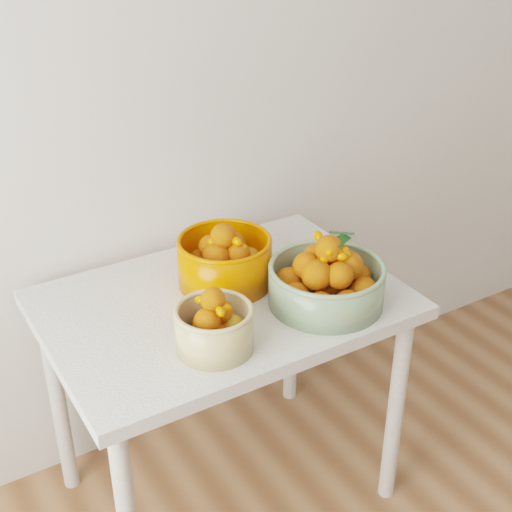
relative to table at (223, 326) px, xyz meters
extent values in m
cube|color=silver|center=(0.17, 0.40, 0.70)|extent=(4.00, 0.04, 2.70)
cube|color=silver|center=(0.00, 0.00, 0.08)|extent=(1.00, 0.70, 0.04)
cylinder|color=silver|center=(0.44, -0.29, -0.30)|extent=(0.05, 0.05, 0.71)
cylinder|color=silver|center=(-0.44, 0.29, -0.30)|extent=(0.05, 0.05, 0.71)
cylinder|color=silver|center=(0.44, 0.29, -0.30)|extent=(0.05, 0.05, 0.71)
cylinder|color=tan|center=(-0.13, -0.20, 0.15)|extent=(0.22, 0.22, 0.11)
torus|color=tan|center=(-0.13, -0.20, 0.21)|extent=(0.22, 0.22, 0.01)
sphere|color=#D1660C|center=(-0.08, -0.20, 0.14)|extent=(0.07, 0.07, 0.07)
sphere|color=#DC5306|center=(-0.13, -0.15, 0.14)|extent=(0.07, 0.07, 0.07)
sphere|color=#DC5306|center=(-0.18, -0.19, 0.14)|extent=(0.07, 0.07, 0.07)
sphere|color=#DC5306|center=(-0.13, -0.25, 0.14)|extent=(0.06, 0.06, 0.06)
sphere|color=#DC5306|center=(-0.13, -0.20, 0.14)|extent=(0.07, 0.07, 0.07)
sphere|color=#DC5306|center=(-0.11, -0.19, 0.19)|extent=(0.06, 0.06, 0.06)
sphere|color=#DC5306|center=(-0.16, -0.21, 0.19)|extent=(0.07, 0.07, 0.07)
sphere|color=#DC5306|center=(-0.13, -0.19, 0.24)|extent=(0.06, 0.06, 0.06)
ellipsoid|color=#E96001|center=(-0.14, -0.20, 0.22)|extent=(0.04, 0.03, 0.03)
ellipsoid|color=#E96001|center=(-0.11, -0.22, 0.22)|extent=(0.04, 0.04, 0.03)
ellipsoid|color=#E96001|center=(-0.12, -0.20, 0.23)|extent=(0.04, 0.03, 0.04)
ellipsoid|color=#E96001|center=(-0.15, -0.15, 0.22)|extent=(0.03, 0.04, 0.03)
ellipsoid|color=#E96001|center=(-0.12, -0.19, 0.23)|extent=(0.04, 0.04, 0.03)
ellipsoid|color=#E96001|center=(-0.13, -0.21, 0.21)|extent=(0.03, 0.04, 0.03)
ellipsoid|color=#E96001|center=(-0.13, -0.24, 0.23)|extent=(0.03, 0.04, 0.03)
ellipsoid|color=#E96001|center=(-0.13, -0.15, 0.23)|extent=(0.02, 0.04, 0.03)
cylinder|color=gray|center=(0.24, -0.17, 0.15)|extent=(0.33, 0.33, 0.11)
torus|color=gray|center=(0.24, -0.17, 0.21)|extent=(0.33, 0.33, 0.02)
sphere|color=#DC5306|center=(0.34, -0.17, 0.15)|extent=(0.08, 0.08, 0.08)
sphere|color=#DC5306|center=(0.31, -0.09, 0.15)|extent=(0.08, 0.08, 0.08)
sphere|color=#DC5306|center=(0.23, -0.06, 0.15)|extent=(0.08, 0.08, 0.08)
sphere|color=#DC5306|center=(0.16, -0.10, 0.15)|extent=(0.09, 0.09, 0.09)
sphere|color=#DC5306|center=(0.13, -0.17, 0.15)|extent=(0.08, 0.08, 0.08)
sphere|color=#DC5306|center=(0.17, -0.24, 0.15)|extent=(0.08, 0.08, 0.08)
sphere|color=#DC5306|center=(0.23, -0.27, 0.15)|extent=(0.08, 0.08, 0.08)
sphere|color=#DC5306|center=(0.31, -0.24, 0.15)|extent=(0.08, 0.08, 0.08)
sphere|color=#DC5306|center=(0.24, -0.17, 0.15)|extent=(0.08, 0.08, 0.08)
sphere|color=#DC5306|center=(0.29, -0.14, 0.21)|extent=(0.08, 0.08, 0.08)
sphere|color=#DC5306|center=(0.24, -0.11, 0.21)|extent=(0.08, 0.08, 0.08)
sphere|color=#DC5306|center=(0.19, -0.14, 0.21)|extent=(0.08, 0.08, 0.08)
sphere|color=#DC5306|center=(0.19, -0.19, 0.21)|extent=(0.08, 0.08, 0.08)
sphere|color=#DC5306|center=(0.24, -0.23, 0.21)|extent=(0.08, 0.08, 0.08)
sphere|color=#DC5306|center=(0.29, -0.20, 0.21)|extent=(0.09, 0.09, 0.09)
sphere|color=#DC5306|center=(0.24, -0.17, 0.27)|extent=(0.08, 0.08, 0.08)
ellipsoid|color=#E96001|center=(0.26, -0.20, 0.26)|extent=(0.04, 0.05, 0.03)
ellipsoid|color=#E96001|center=(0.27, -0.16, 0.24)|extent=(0.05, 0.04, 0.04)
ellipsoid|color=#E96001|center=(0.27, -0.20, 0.26)|extent=(0.05, 0.04, 0.04)
ellipsoid|color=#E96001|center=(0.22, -0.18, 0.25)|extent=(0.05, 0.05, 0.04)
ellipsoid|color=#E96001|center=(0.23, -0.19, 0.27)|extent=(0.05, 0.05, 0.04)
ellipsoid|color=#E96001|center=(0.25, -0.14, 0.27)|extent=(0.04, 0.05, 0.04)
ellipsoid|color=#E96001|center=(0.29, -0.11, 0.23)|extent=(0.05, 0.05, 0.04)
ellipsoid|color=#E96001|center=(0.25, -0.10, 0.27)|extent=(0.04, 0.05, 0.04)
ellipsoid|color=#E96001|center=(0.21, -0.17, 0.23)|extent=(0.05, 0.04, 0.04)
ellipsoid|color=#E96001|center=(0.25, -0.14, 0.27)|extent=(0.05, 0.05, 0.04)
ellipsoid|color=#E96001|center=(0.23, -0.12, 0.23)|extent=(0.04, 0.04, 0.04)
ellipsoid|color=#E96001|center=(0.27, -0.19, 0.26)|extent=(0.05, 0.05, 0.04)
ellipsoid|color=#E96001|center=(0.23, -0.16, 0.26)|extent=(0.05, 0.05, 0.04)
cylinder|color=#DB5200|center=(0.05, 0.07, 0.17)|extent=(0.35, 0.35, 0.14)
torus|color=#DB5200|center=(0.05, 0.07, 0.24)|extent=(0.35, 0.35, 0.01)
sphere|color=#D1660C|center=(0.13, 0.07, 0.15)|extent=(0.08, 0.08, 0.08)
sphere|color=#D1660C|center=(0.09, 0.14, 0.15)|extent=(0.07, 0.07, 0.07)
sphere|color=#DC5306|center=(0.01, 0.14, 0.15)|extent=(0.08, 0.08, 0.08)
sphere|color=#DC5306|center=(-0.03, 0.07, 0.15)|extent=(0.07, 0.07, 0.07)
sphere|color=#DC5306|center=(0.00, 0.00, 0.15)|extent=(0.07, 0.07, 0.07)
sphere|color=#DC5306|center=(0.09, 0.00, 0.15)|extent=(0.08, 0.08, 0.08)
sphere|color=#DC5306|center=(0.05, 0.07, 0.15)|extent=(0.08, 0.08, 0.08)
sphere|color=#DC5306|center=(0.09, 0.09, 0.21)|extent=(0.07, 0.07, 0.07)
sphere|color=#DC5306|center=(0.02, 0.11, 0.21)|extent=(0.07, 0.07, 0.07)
sphere|color=#DC5306|center=(0.01, 0.05, 0.21)|extent=(0.08, 0.08, 0.08)
sphere|color=#DC5306|center=(0.07, 0.03, 0.21)|extent=(0.07, 0.07, 0.07)
sphere|color=#DC5306|center=(0.04, 0.06, 0.26)|extent=(0.07, 0.07, 0.07)
ellipsoid|color=#E96001|center=(0.05, 0.06, 0.26)|extent=(0.03, 0.04, 0.03)
ellipsoid|color=#E96001|center=(0.04, 0.05, 0.24)|extent=(0.04, 0.05, 0.04)
ellipsoid|color=#E96001|center=(0.05, 0.07, 0.24)|extent=(0.05, 0.04, 0.04)
ellipsoid|color=#E96001|center=(0.01, 0.07, 0.25)|extent=(0.04, 0.03, 0.04)
ellipsoid|color=#E96001|center=(0.06, 0.02, 0.25)|extent=(0.04, 0.05, 0.04)
ellipsoid|color=#E96001|center=(0.05, 0.07, 0.25)|extent=(0.04, 0.03, 0.03)
ellipsoid|color=#E96001|center=(0.08, 0.02, 0.23)|extent=(0.05, 0.05, 0.04)
camera|label=1|loc=(-0.80, -1.52, 1.18)|focal=50.00mm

